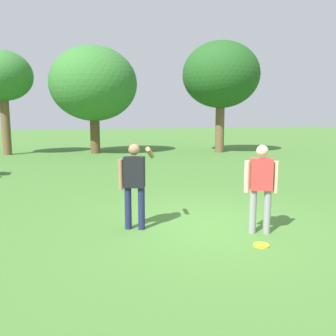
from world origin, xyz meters
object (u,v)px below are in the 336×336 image
(person_catcher, at_px, (261,183))
(tree_far_right, at_px, (94,84))
(tree_slender_mid, at_px, (221,75))
(person_thrower, at_px, (135,180))
(frisbee, at_px, (261,245))
(tree_broad_center, at_px, (2,77))

(person_catcher, distance_m, tree_far_right, 16.11)
(person_catcher, bearing_deg, tree_slender_mid, 63.68)
(person_thrower, relative_size, tree_far_right, 0.26)
(frisbee, bearing_deg, person_catcher, 57.58)
(tree_far_right, bearing_deg, person_thrower, -96.07)
(frisbee, bearing_deg, tree_broad_center, 106.38)
(person_catcher, relative_size, tree_far_right, 0.26)
(person_catcher, xyz_separation_m, frisbee, (-0.36, -0.56, -0.93))
(frisbee, height_order, tree_far_right, tree_far_right)
(person_catcher, xyz_separation_m, tree_broad_center, (-5.43, 16.69, 3.45))
(person_catcher, relative_size, tree_broad_center, 0.28)
(tree_broad_center, distance_m, tree_slender_mid, 12.58)
(tree_slender_mid, bearing_deg, tree_far_right, 164.39)
(tree_broad_center, xyz_separation_m, tree_far_right, (4.91, -0.90, -0.31))
(person_thrower, height_order, person_catcher, same)
(tree_broad_center, height_order, tree_far_right, tree_far_right)
(frisbee, xyz_separation_m, tree_slender_mid, (7.16, 14.31, 4.64))
(person_catcher, distance_m, frisbee, 1.14)
(person_catcher, height_order, tree_slender_mid, tree_slender_mid)
(person_catcher, relative_size, tree_slender_mid, 0.25)
(frisbee, distance_m, tree_far_right, 16.85)
(frisbee, xyz_separation_m, tree_far_right, (-0.17, 16.35, 4.06))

